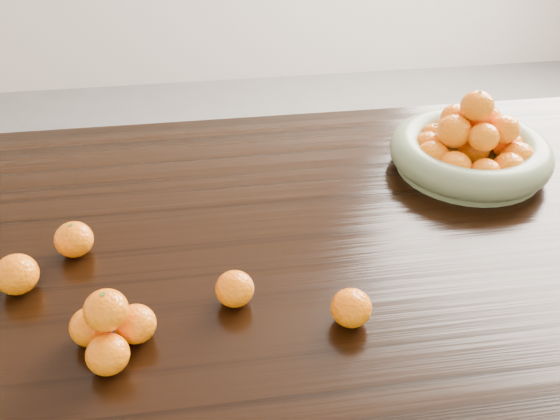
{
  "coord_description": "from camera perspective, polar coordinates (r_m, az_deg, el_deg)",
  "views": [
    {
      "loc": [
        -0.17,
        -0.88,
        1.44
      ],
      "look_at": [
        -0.04,
        -0.02,
        0.83
      ],
      "focal_mm": 40.0,
      "sensor_mm": 36.0,
      "label": 1
    }
  ],
  "objects": [
    {
      "name": "dining_table",
      "position": [
        1.19,
        1.99,
        -5.98
      ],
      "size": [
        2.0,
        1.0,
        0.75
      ],
      "color": "black",
      "rests_on": "ground"
    },
    {
      "name": "fruit_bowl",
      "position": [
        1.37,
        17.04,
        5.34
      ],
      "size": [
        0.34,
        0.34,
        0.17
      ],
      "rotation": [
        0.0,
        0.0,
        0.39
      ],
      "color": "#6E7B59",
      "rests_on": "dining_table"
    },
    {
      "name": "orange_pyramid",
      "position": [
        0.94,
        -15.28,
        -10.39
      ],
      "size": [
        0.13,
        0.12,
        0.11
      ],
      "rotation": [
        0.0,
        0.0,
        -0.06
      ],
      "color": "orange",
      "rests_on": "dining_table"
    },
    {
      "name": "loose_orange_0",
      "position": [
        1.14,
        -18.32,
        -2.57
      ],
      "size": [
        0.07,
        0.07,
        0.06
      ],
      "primitive_type": "ellipsoid",
      "color": "orange",
      "rests_on": "dining_table"
    },
    {
      "name": "loose_orange_1",
      "position": [
        0.99,
        -4.17,
        -7.2
      ],
      "size": [
        0.06,
        0.06,
        0.06
      ],
      "primitive_type": "ellipsoid",
      "color": "orange",
      "rests_on": "dining_table"
    },
    {
      "name": "loose_orange_2",
      "position": [
        0.96,
        6.53,
        -8.89
      ],
      "size": [
        0.06,
        0.06,
        0.06
      ],
      "primitive_type": "ellipsoid",
      "color": "orange",
      "rests_on": "dining_table"
    },
    {
      "name": "loose_orange_3",
      "position": [
        1.09,
        -22.95,
        -5.43
      ],
      "size": [
        0.07,
        0.07,
        0.07
      ],
      "primitive_type": "ellipsoid",
      "color": "orange",
      "rests_on": "dining_table"
    }
  ]
}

